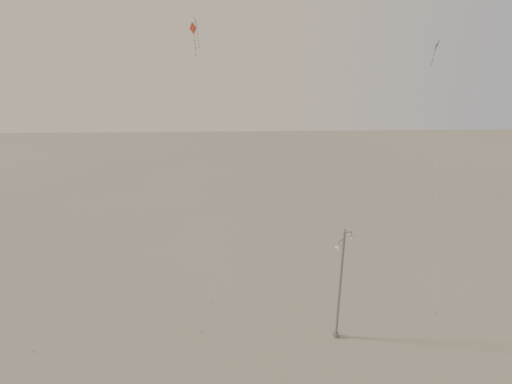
{
  "coord_description": "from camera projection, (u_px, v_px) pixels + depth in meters",
  "views": [
    {
      "loc": [
        -1.21,
        -21.97,
        20.13
      ],
      "look_at": [
        -0.19,
        5.0,
        10.39
      ],
      "focal_mm": 28.0,
      "sensor_mm": 36.0,
      "label": 1
    }
  ],
  "objects": [
    {
      "name": "kite_3",
      "position": [
        172.0,
        108.0,
        25.88
      ],
      "size": [
        6.04,
        12.65,
        21.79
      ],
      "rotation": [
        0.0,
        0.0,
        -0.51
      ],
      "color": "maroon",
      "rests_on": "ground"
    },
    {
      "name": "kite_4",
      "position": [
        436.0,
        109.0,
        29.34
      ],
      "size": [
        1.6,
        3.96,
        20.72
      ],
      "rotation": [
        0.0,
        0.0,
        1.32
      ],
      "color": "#312D28",
      "rests_on": "ground"
    },
    {
      "name": "street_lamp",
      "position": [
        341.0,
        282.0,
        27.96
      ],
      "size": [
        1.45,
        1.02,
        8.75
      ],
      "color": "gray",
      "rests_on": "ground"
    },
    {
      "name": "kite_1",
      "position": [
        197.0,
        77.0,
        31.77
      ],
      "size": [
        0.54,
        10.84,
        22.62
      ],
      "rotation": [
        0.0,
        0.0,
        -1.11
      ],
      "color": "#312D28",
      "rests_on": "ground"
    },
    {
      "name": "ground",
      "position": [
        261.0,
        358.0,
        27.52
      ],
      "size": [
        160.0,
        160.0,
        0.0
      ],
      "primitive_type": "plane",
      "color": "gray",
      "rests_on": "ground"
    }
  ]
}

